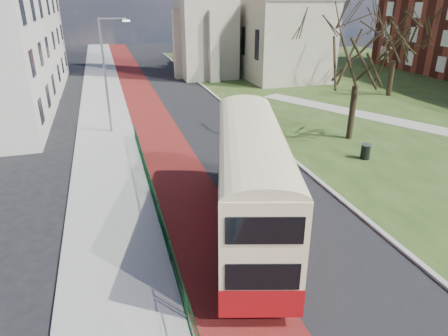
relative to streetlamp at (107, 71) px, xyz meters
name	(u,v)px	position (x,y,z in m)	size (l,w,h in m)	color
ground	(251,264)	(4.35, -18.00, -4.59)	(160.00, 160.00, 0.00)	black
road_carriageway	(185,119)	(5.85, 2.00, -4.59)	(9.00, 120.00, 0.01)	black
bus_lane	(153,122)	(3.15, 2.00, -4.59)	(3.40, 120.00, 0.01)	#591414
pavement_west	(104,125)	(-0.65, 2.00, -4.53)	(4.00, 120.00, 0.12)	gray
kerb_west	(130,123)	(1.35, 2.00, -4.53)	(0.25, 120.00, 0.13)	#999993
kerb_east	(231,108)	(10.45, 4.00, -4.53)	(0.25, 80.00, 0.13)	#999993
grass_green	(413,95)	(30.35, 4.00, -4.57)	(40.00, 80.00, 0.04)	#294318
pedestrian_railing	(158,212)	(1.40, -14.00, -4.04)	(0.07, 24.00, 1.12)	#0C3518
street_block_far	(7,33)	(-9.65, 20.00, 1.17)	(10.30, 16.30, 11.50)	#B8AD9C
streetlamp	(107,71)	(0.00, 0.00, 0.00)	(2.13, 0.18, 8.00)	gray
bus	(250,178)	(5.00, -15.90, -1.98)	(5.52, 11.24, 4.59)	maroon
winter_tree_near	(361,41)	(16.12, -6.26, 2.15)	(8.35, 8.35, 9.67)	black
winter_tree_far	(398,33)	(27.62, 4.46, 1.57)	(7.19, 7.19, 8.85)	black
litter_bin	(365,151)	(14.83, -10.01, -4.07)	(0.68, 0.68, 0.97)	black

